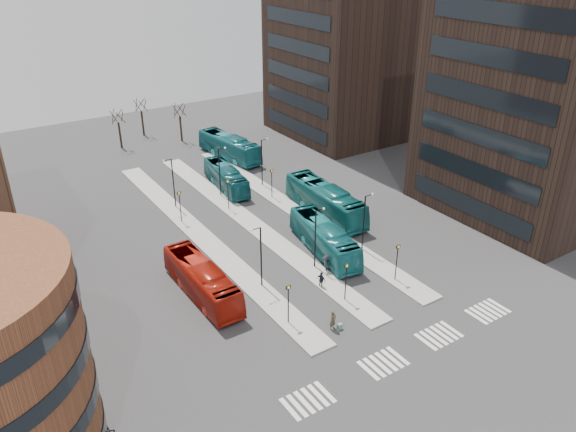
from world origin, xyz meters
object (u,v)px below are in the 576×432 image
suitcase (340,326)px  traveller (333,320)px  red_bus (202,280)px  teal_bus_c (325,200)px  teal_bus_a (324,238)px  teal_bus_b (226,177)px  commuter_b (321,280)px  commuter_c (326,264)px  commuter_a (222,305)px  teal_bus_d (229,147)px

suitcase → traveller: bearing=151.9°
red_bus → teal_bus_c: (18.89, 7.05, 0.22)m
teal_bus_a → teal_bus_b: bearing=101.9°
suitcase → traveller: (-0.49, 0.32, 0.66)m
commuter_b → commuter_c: 2.77m
red_bus → commuter_a: red_bus is taller
teal_bus_d → commuter_c: bearing=-109.2°
commuter_b → commuter_c: (1.95, 1.97, 0.06)m
commuter_b → red_bus: bearing=49.1°
suitcase → teal_bus_a: bearing=64.1°
teal_bus_d → commuter_c: teal_bus_d is taller
commuter_a → commuter_c: commuter_c is taller
suitcase → teal_bus_a: (6.41, 10.89, 1.34)m
red_bus → commuter_b: bearing=-27.5°
teal_bus_c → teal_bus_d: teal_bus_c is taller
commuter_b → teal_bus_b: bearing=-21.2°
suitcase → teal_bus_c: (11.58, 17.70, 1.56)m
traveller → teal_bus_b: bearing=60.8°
teal_bus_b → commuter_a: 26.70m
suitcase → teal_bus_d: size_ratio=0.04×
teal_bus_b → commuter_c: bearing=-86.6°
red_bus → traveller: red_bus is taller
teal_bus_d → commuter_a: size_ratio=7.78×
commuter_a → teal_bus_d: bearing=-112.6°
teal_bus_c → teal_bus_a: bearing=-124.7°
teal_bus_a → commuter_a: (-13.54, -3.62, -0.81)m
commuter_a → teal_bus_a: bearing=-158.8°
teal_bus_c → commuter_c: 12.43m
teal_bus_c → commuter_a: teal_bus_c is taller
suitcase → teal_bus_c: size_ratio=0.04×
red_bus → teal_bus_a: bearing=0.6°
teal_bus_a → commuter_c: bearing=-114.6°
teal_bus_a → commuter_c: teal_bus_a is taller
teal_bus_b → traveller: (-6.07, -30.42, -0.55)m
traveller → commuter_a: 9.61m
teal_bus_c → commuter_c: size_ratio=7.35×
suitcase → traveller: traveller is taller
teal_bus_b → teal_bus_c: 14.36m
teal_bus_a → teal_bus_d: 29.65m
teal_bus_c → commuter_a: 21.44m
commuter_c → teal_bus_b: bearing=-152.5°
red_bus → commuter_c: red_bus is taller
teal_bus_c → commuter_a: bearing=-148.4°
teal_bus_b → teal_bus_d: (5.46, 9.44, 0.23)m
commuter_c → suitcase: bearing=1.9°
teal_bus_b → commuter_c: size_ratio=5.93×
teal_bus_b → commuter_c: teal_bus_b is taller
suitcase → red_bus: red_bus is taller
teal_bus_a → commuter_c: (-2.16, -3.19, -0.71)m
teal_bus_d → red_bus: bearing=-129.3°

